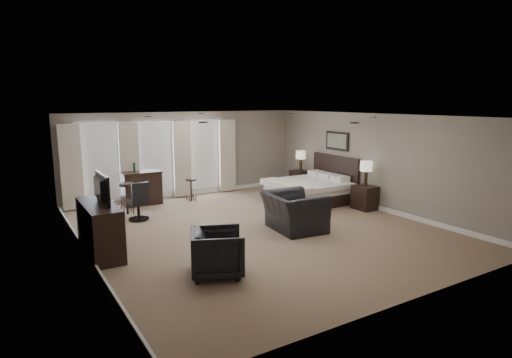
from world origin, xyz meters
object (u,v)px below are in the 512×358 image
bed (306,181)px  tv (98,200)px  lamp_near (366,174)px  bar_stool_right (191,190)px  dresser (100,229)px  armchair_near (294,205)px  desk_chair (138,201)px  lamp_far (301,161)px  armchair_far (217,250)px  nightstand_far (300,181)px  bar_counter (142,188)px  nightstand_near (365,198)px  bar_stool_left (127,199)px

bed → tv: 6.18m
lamp_near → bar_stool_right: bearing=137.4°
dresser → armchair_near: size_ratio=1.29×
desk_chair → armchair_near: bearing=132.5°
lamp_far → armchair_far: 7.30m
dresser → bar_stool_right: dresser is taller
desk_chair → lamp_near: bearing=155.4°
nightstand_far → bar_counter: 5.11m
nightstand_near → bar_counter: bearing=143.5°
lamp_far → bar_counter: lamp_far is taller
armchair_far → nightstand_near: bearing=-47.5°
lamp_near → bar_stool_left: lamp_near is taller
nightstand_far → bar_stool_left: bar_stool_left is taller
tv → desk_chair: size_ratio=1.01×
bar_stool_right → lamp_far: bearing=-7.4°
bar_stool_left → nightstand_near: bearing=-27.0°
bed → lamp_near: (0.89, -1.45, 0.34)m
armchair_near → bar_stool_right: (-0.87, 3.91, -0.25)m
nightstand_far → lamp_far: size_ratio=1.01×
bar_counter → lamp_near: bearing=-36.5°
lamp_far → dresser: bearing=-158.5°
dresser → bar_counter: (1.88, 3.55, -0.02)m
lamp_near → lamp_far: lamp_near is taller
armchair_far → bar_counter: (0.40, 5.66, 0.04)m
bed → bar_stool_right: size_ratio=3.06×
armchair_far → bar_counter: bearing=18.9°
nightstand_near → desk_chair: size_ratio=0.66×
bed → armchair_near: size_ratio=1.54×
nightstand_far → dresser: (-6.92, -2.73, 0.17)m
tv → armchair_near: armchair_near is taller
lamp_far → lamp_near: bearing=-90.0°
nightstand_far → armchair_far: size_ratio=0.75×
bed → dresser: size_ratio=1.19×
bed → lamp_far: size_ratio=3.14×
nightstand_far → tv: bearing=-158.5°
bed → bar_counter: 4.74m
nightstand_far → armchair_far: bearing=-138.4°
nightstand_far → bar_stool_right: size_ratio=0.98×
lamp_near → lamp_far: size_ratio=1.03×
nightstand_far → bar_stool_right: (-3.67, 0.48, 0.01)m
nightstand_far → armchair_near: 4.44m
dresser → tv: tv is taller
nightstand_near → bar_stool_left: 6.37m
tv → bar_stool_left: (1.24, 2.72, -0.66)m
bar_stool_left → desk_chair: desk_chair is taller
armchair_near → bar_stool_left: 4.48m
lamp_near → tv: (-6.92, 0.17, 0.08)m
bar_stool_left → tv: bearing=-114.5°
bed → nightstand_near: size_ratio=3.15×
nightstand_far → lamp_far: 0.66m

